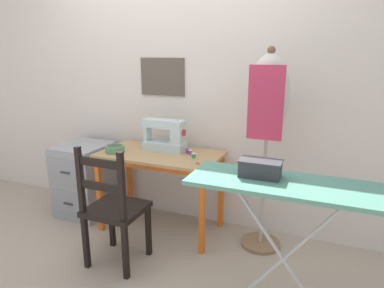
# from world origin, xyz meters

# --- Properties ---
(ground_plane) EXTENTS (14.00, 14.00, 0.00)m
(ground_plane) POSITION_xyz_m (0.00, 0.00, 0.00)
(ground_plane) COLOR tan
(wall_back) EXTENTS (10.00, 0.07, 2.55)m
(wall_back) POSITION_xyz_m (-0.00, 0.62, 1.28)
(wall_back) COLOR silver
(wall_back) RESTS_ON ground_plane
(sewing_table) EXTENTS (1.04, 0.56, 0.71)m
(sewing_table) POSITION_xyz_m (0.00, 0.27, 0.62)
(sewing_table) COLOR tan
(sewing_table) RESTS_ON ground_plane
(sewing_machine) EXTENTS (0.38, 0.16, 0.30)m
(sewing_machine) POSITION_xyz_m (0.02, 0.37, 0.84)
(sewing_machine) COLOR silver
(sewing_machine) RESTS_ON sewing_table
(fabric_bowl) EXTENTS (0.16, 0.16, 0.06)m
(fabric_bowl) POSITION_xyz_m (-0.37, 0.15, 0.74)
(fabric_bowl) COLOR #56895B
(fabric_bowl) RESTS_ON sewing_table
(scissors) EXTENTS (0.13, 0.10, 0.01)m
(scissors) POSITION_xyz_m (0.43, 0.12, 0.71)
(scissors) COLOR silver
(scissors) RESTS_ON sewing_table
(thread_spool_near_machine) EXTENTS (0.04, 0.04, 0.04)m
(thread_spool_near_machine) POSITION_xyz_m (0.22, 0.35, 0.73)
(thread_spool_near_machine) COLOR purple
(thread_spool_near_machine) RESTS_ON sewing_table
(thread_spool_mid_table) EXTENTS (0.04, 0.04, 0.04)m
(thread_spool_mid_table) POSITION_xyz_m (0.27, 0.33, 0.73)
(thread_spool_mid_table) COLOR purple
(thread_spool_mid_table) RESTS_ON sewing_table
(thread_spool_far_edge) EXTENTS (0.04, 0.04, 0.04)m
(thread_spool_far_edge) POSITION_xyz_m (0.33, 0.25, 0.73)
(thread_spool_far_edge) COLOR green
(thread_spool_far_edge) RESTS_ON sewing_table
(wooden_chair) EXTENTS (0.40, 0.38, 0.93)m
(wooden_chair) POSITION_xyz_m (-0.07, -0.33, 0.44)
(wooden_chair) COLOR black
(wooden_chair) RESTS_ON ground_plane
(filing_cabinet) EXTENTS (0.45, 0.52, 0.69)m
(filing_cabinet) POSITION_xyz_m (-0.84, 0.29, 0.35)
(filing_cabinet) COLOR #93999E
(filing_cabinet) RESTS_ON ground_plane
(dress_form) EXTENTS (0.32, 0.32, 1.59)m
(dress_form) POSITION_xyz_m (0.89, 0.33, 1.14)
(dress_form) COLOR #846647
(dress_form) RESTS_ON ground_plane
(ironing_board) EXTENTS (1.06, 0.38, 0.89)m
(ironing_board) POSITION_xyz_m (1.16, -0.47, 0.84)
(ironing_board) COLOR #518E7A
(ironing_board) RESTS_ON ground_plane
(storage_box) EXTENTS (0.23, 0.13, 0.09)m
(storage_box) POSITION_xyz_m (1.00, -0.44, 0.93)
(storage_box) COLOR #333338
(storage_box) RESTS_ON ironing_board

